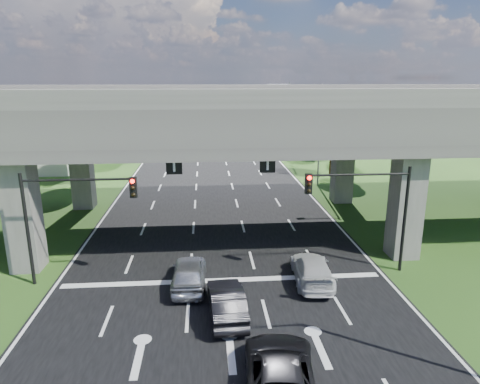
{
  "coord_description": "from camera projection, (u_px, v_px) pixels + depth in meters",
  "views": [
    {
      "loc": [
        -0.84,
        -17.44,
        10.55
      ],
      "look_at": [
        1.3,
        8.52,
        3.57
      ],
      "focal_mm": 32.0,
      "sensor_mm": 36.0,
      "label": 1
    }
  ],
  "objects": [
    {
      "name": "tree_left_mid",
      "position": [
        66.0,
        134.0,
        49.89
      ],
      "size": [
        3.91,
        3.9,
        6.76
      ],
      "color": "black",
      "rests_on": "ground"
    },
    {
      "name": "road",
      "position": [
        219.0,
        237.0,
        29.21
      ],
      "size": [
        18.0,
        120.0,
        0.03
      ],
      "primitive_type": "cube",
      "color": "black",
      "rests_on": "ground"
    },
    {
      "name": "streetlight_far",
      "position": [
        316.0,
        127.0,
        41.98
      ],
      "size": [
        3.38,
        0.25,
        10.0
      ],
      "color": "gray",
      "rests_on": "ground"
    },
    {
      "name": "tree_right_far",
      "position": [
        294.0,
        119.0,
        61.65
      ],
      "size": [
        4.5,
        4.5,
        7.8
      ],
      "color": "black",
      "rests_on": "ground"
    },
    {
      "name": "tree_right_mid",
      "position": [
        337.0,
        129.0,
        54.44
      ],
      "size": [
        3.91,
        3.9,
        6.76
      ],
      "color": "black",
      "rests_on": "ground"
    },
    {
      "name": "signal_right",
      "position": [
        368.0,
        200.0,
        22.92
      ],
      "size": [
        5.76,
        0.54,
        6.0
      ],
      "color": "black",
      "rests_on": "ground"
    },
    {
      "name": "car_trailing",
      "position": [
        280.0,
        375.0,
        14.56
      ],
      "size": [
        3.01,
        5.51,
        1.46
      ],
      "primitive_type": "imported",
      "rotation": [
        0.0,
        0.0,
        3.03
      ],
      "color": "black",
      "rests_on": "road"
    },
    {
      "name": "tree_left_near",
      "position": [
        72.0,
        138.0,
        42.26
      ],
      "size": [
        4.5,
        4.5,
        7.8
      ],
      "color": "black",
      "rests_on": "ground"
    },
    {
      "name": "streetlight_beyond",
      "position": [
        286.0,
        114.0,
        57.38
      ],
      "size": [
        3.38,
        0.25,
        10.0
      ],
      "color": "gray",
      "rests_on": "ground"
    },
    {
      "name": "tree_right_near",
      "position": [
        333.0,
        135.0,
        46.41
      ],
      "size": [
        4.2,
        4.2,
        7.28
      ],
      "color": "black",
      "rests_on": "ground"
    },
    {
      "name": "overpass",
      "position": [
        217.0,
        118.0,
        29.09
      ],
      "size": [
        80.0,
        15.0,
        10.0
      ],
      "color": "#3D3A37",
      "rests_on": "ground"
    },
    {
      "name": "car_white",
      "position": [
        312.0,
        269.0,
        22.66
      ],
      "size": [
        2.33,
        4.87,
        1.37
      ],
      "primitive_type": "imported",
      "rotation": [
        0.0,
        0.0,
        3.05
      ],
      "color": "#B4B4B4",
      "rests_on": "road"
    },
    {
      "name": "car_dark",
      "position": [
        227.0,
        302.0,
        19.34
      ],
      "size": [
        1.76,
        4.43,
        1.43
      ],
      "primitive_type": "imported",
      "rotation": [
        0.0,
        0.0,
        3.2
      ],
      "color": "black",
      "rests_on": "road"
    },
    {
      "name": "ground",
      "position": [
        227.0,
        316.0,
        19.58
      ],
      "size": [
        160.0,
        160.0,
        0.0
      ],
      "primitive_type": "plane",
      "color": "#234215",
      "rests_on": "ground"
    },
    {
      "name": "car_silver",
      "position": [
        189.0,
        273.0,
        22.13
      ],
      "size": [
        1.84,
        4.41,
        1.49
      ],
      "primitive_type": "imported",
      "rotation": [
        0.0,
        0.0,
        3.12
      ],
      "color": "#B5B6BD",
      "rests_on": "road"
    },
    {
      "name": "tree_left_far",
      "position": [
        114.0,
        119.0,
        57.66
      ],
      "size": [
        4.8,
        4.8,
        8.32
      ],
      "color": "black",
      "rests_on": "ground"
    },
    {
      "name": "signal_left",
      "position": [
        68.0,
        207.0,
        21.67
      ],
      "size": [
        5.76,
        0.54,
        6.0
      ],
      "color": "black",
      "rests_on": "ground"
    }
  ]
}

